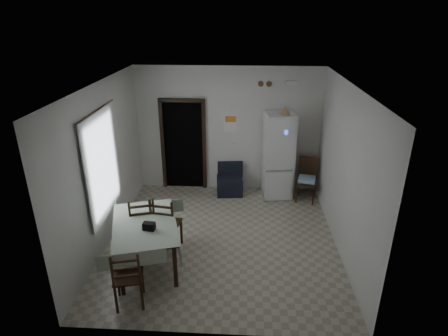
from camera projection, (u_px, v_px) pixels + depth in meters
name	position (u px, v px, depth m)	size (l,w,h in m)	color
ground	(222.00, 239.00, 7.08)	(4.50, 4.50, 0.00)	#A9A18A
ceiling	(222.00, 85.00, 5.94)	(4.20, 4.50, 0.02)	white
wall_back	(228.00, 130.00, 8.58)	(4.20, 0.02, 2.90)	silver
wall_front	(211.00, 243.00, 4.44)	(4.20, 0.02, 2.90)	silver
wall_left	(104.00, 166.00, 6.62)	(0.02, 4.50, 2.90)	silver
wall_right	(345.00, 171.00, 6.40)	(0.02, 4.50, 2.90)	silver
doorway	(185.00, 143.00, 8.97)	(1.06, 0.52, 2.22)	black
window_recess	(96.00, 165.00, 6.40)	(0.10, 1.20, 1.60)	silver
curtain	(103.00, 165.00, 6.40)	(0.02, 1.45, 1.85)	silver
curtain_rod	(96.00, 111.00, 6.03)	(0.02, 0.02, 1.60)	black
calendar	(231.00, 123.00, 8.50)	(0.28, 0.02, 0.40)	white
calendar_image	(231.00, 119.00, 8.45)	(0.24, 0.01, 0.14)	orange
light_switch	(235.00, 145.00, 8.70)	(0.08, 0.02, 0.12)	beige
vent_left	(261.00, 84.00, 8.11)	(0.12, 0.12, 0.03)	brown
vent_right	(269.00, 84.00, 8.10)	(0.12, 0.12, 0.03)	brown
emergency_light	(291.00, 83.00, 8.04)	(0.25, 0.07, 0.09)	white
fridge	(278.00, 156.00, 8.41)	(0.63, 0.63, 1.95)	white
tan_cone	(285.00, 110.00, 7.90)	(0.24, 0.24, 0.19)	tan
navy_seat	(230.00, 179.00, 8.71)	(0.59, 0.57, 0.71)	black
corner_chair	(307.00, 180.00, 8.34)	(0.42, 0.42, 0.98)	black
dining_table	(147.00, 244.00, 6.23)	(1.01, 1.54, 0.80)	#9DAC93
black_bag	(149.00, 226.00, 5.88)	(0.19, 0.11, 0.12)	black
dining_chair_far_left	(143.00, 222.00, 6.61)	(0.46, 0.46, 1.07)	black
dining_chair_far_right	(167.00, 223.00, 6.61)	(0.46, 0.46, 1.06)	black
dining_chair_near_head	(128.00, 276.00, 5.36)	(0.42, 0.42, 0.98)	black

